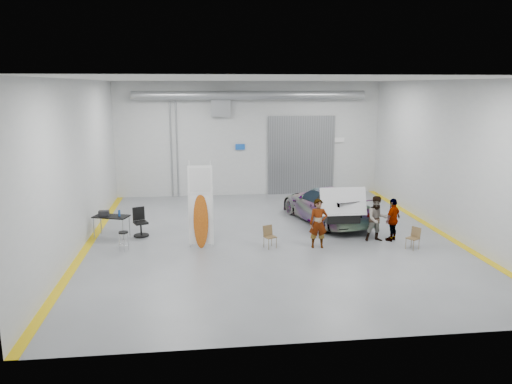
{
  "coord_description": "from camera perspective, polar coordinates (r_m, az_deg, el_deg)",
  "views": [
    {
      "loc": [
        -2.77,
        -18.24,
        5.78
      ],
      "look_at": [
        -0.41,
        1.6,
        1.5
      ],
      "focal_mm": 35.0,
      "sensor_mm": 36.0,
      "label": 1
    }
  ],
  "objects": [
    {
      "name": "person_c",
      "position": [
        19.54,
        15.38,
        -3.05
      ],
      "size": [
        0.98,
        0.92,
        1.65
      ],
      "primitive_type": "imported",
      "rotation": [
        0.0,
        0.0,
        3.86
      ],
      "color": "#A46436",
      "rests_on": "ground"
    },
    {
      "name": "room_shell",
      "position": [
        20.75,
        1.58,
        7.38
      ],
      "size": [
        14.02,
        16.18,
        6.01
      ],
      "color": "#B3B5B7",
      "rests_on": "ground"
    },
    {
      "name": "trunk_lid",
      "position": [
        19.27,
        9.86,
        -0.79
      ],
      "size": [
        1.78,
        1.08,
        0.04
      ],
      "primitive_type": "cube",
      "color": "silver",
      "rests_on": "sedan_car"
    },
    {
      "name": "folding_chair_near",
      "position": [
        18.18,
        1.62,
        -5.62
      ],
      "size": [
        0.5,
        0.53,
        0.81
      ],
      "rotation": [
        0.0,
        0.0,
        0.41
      ],
      "color": "brown",
      "rests_on": "ground"
    },
    {
      "name": "sedan_car",
      "position": [
        21.68,
        8.01,
        -1.41
      ],
      "size": [
        3.4,
        5.64,
        1.53
      ],
      "primitive_type": "imported",
      "rotation": [
        0.0,
        0.0,
        3.4
      ],
      "color": "white",
      "rests_on": "ground"
    },
    {
      "name": "office_chair",
      "position": [
        20.02,
        -13.01,
        -3.56
      ],
      "size": [
        0.64,
        0.67,
        1.11
      ],
      "rotation": [
        0.0,
        0.0,
        0.4
      ],
      "color": "black",
      "rests_on": "ground"
    },
    {
      "name": "ground",
      "position": [
        19.34,
        1.77,
        -5.31
      ],
      "size": [
        16.0,
        16.0,
        0.0
      ],
      "primitive_type": "plane",
      "color": "slate",
      "rests_on": "ground"
    },
    {
      "name": "work_table",
      "position": [
        20.12,
        -16.42,
        -2.64
      ],
      "size": [
        1.47,
        1.05,
        1.08
      ],
      "rotation": [
        0.0,
        0.0,
        -0.32
      ],
      "color": "gray",
      "rests_on": "ground"
    },
    {
      "name": "person_a",
      "position": [
        18.17,
        7.13,
        -3.58
      ],
      "size": [
        0.69,
        0.49,
        1.81
      ],
      "primitive_type": "imported",
      "rotation": [
        0.0,
        0.0,
        -0.09
      ],
      "color": "#8D5F4D",
      "rests_on": "ground"
    },
    {
      "name": "person_b",
      "position": [
        19.3,
        13.67,
        -2.99
      ],
      "size": [
        0.86,
        0.66,
        1.75
      ],
      "primitive_type": "imported",
      "rotation": [
        0.0,
        0.0,
        -0.0
      ],
      "color": "slate",
      "rests_on": "ground"
    },
    {
      "name": "folding_chair_far",
      "position": [
        18.88,
        17.43,
        -5.52
      ],
      "size": [
        0.5,
        0.61,
        0.8
      ],
      "rotation": [
        0.0,
        0.0,
        -1.04
      ],
      "color": "brown",
      "rests_on": "ground"
    },
    {
      "name": "surfboard_display",
      "position": [
        18.05,
        -6.29,
        -2.38
      ],
      "size": [
        0.91,
        0.28,
        3.19
      ],
      "rotation": [
        0.0,
        0.0,
        -0.05
      ],
      "color": "white",
      "rests_on": "ground"
    },
    {
      "name": "shop_stool",
      "position": [
        18.43,
        -14.87,
        -5.46
      ],
      "size": [
        0.36,
        0.36,
        0.7
      ],
      "rotation": [
        0.0,
        0.0,
        -0.15
      ],
      "color": "black",
      "rests_on": "ground"
    }
  ]
}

